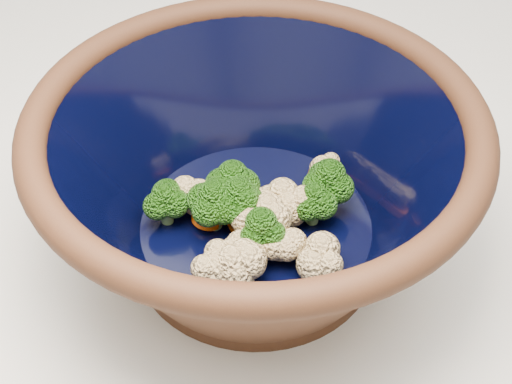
{
  "coord_description": "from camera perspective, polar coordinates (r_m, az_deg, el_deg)",
  "views": [
    {
      "loc": [
        0.16,
        -0.41,
        1.38
      ],
      "look_at": [
        -0.01,
        -0.03,
        0.97
      ],
      "focal_mm": 50.0,
      "sensor_mm": 36.0,
      "label": 1
    }
  ],
  "objects": [
    {
      "name": "vegetable_pile",
      "position": [
        0.59,
        -0.05,
        -1.45
      ],
      "size": [
        0.17,
        0.18,
        0.05
      ],
      "color": "#608442",
      "rests_on": "mixing_bowl"
    },
    {
      "name": "mixing_bowl",
      "position": [
        0.58,
        0.0,
        1.08
      ],
      "size": [
        0.44,
        0.44,
        0.16
      ],
      "rotation": [
        0.0,
        0.0,
        0.33
      ],
      "color": "black",
      "rests_on": "counter"
    }
  ]
}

